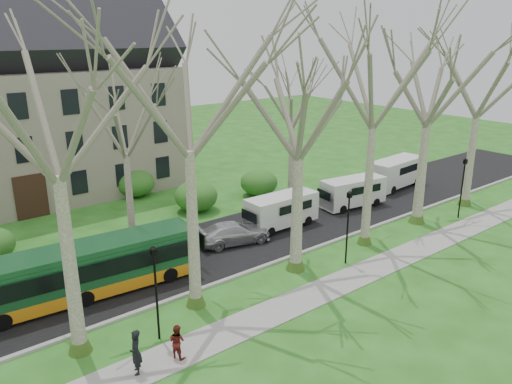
# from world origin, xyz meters

# --- Properties ---
(ground) EXTENTS (120.00, 120.00, 0.00)m
(ground) POSITION_xyz_m (0.00, 0.00, 0.00)
(ground) COLOR #285B1A
(ground) RESTS_ON ground
(sidewalk) EXTENTS (70.00, 2.00, 0.06)m
(sidewalk) POSITION_xyz_m (0.00, -2.50, 0.03)
(sidewalk) COLOR gray
(sidewalk) RESTS_ON ground
(road) EXTENTS (80.00, 8.00, 0.06)m
(road) POSITION_xyz_m (0.00, 5.50, 0.03)
(road) COLOR black
(road) RESTS_ON ground
(curb) EXTENTS (80.00, 0.25, 0.14)m
(curb) POSITION_xyz_m (0.00, 1.50, 0.07)
(curb) COLOR #A5A39E
(curb) RESTS_ON ground
(tree_row_verge) EXTENTS (49.00, 7.00, 14.00)m
(tree_row_verge) POSITION_xyz_m (0.00, 0.30, 7.00)
(tree_row_verge) COLOR gray
(tree_row_verge) RESTS_ON ground
(tree_row_far) EXTENTS (33.00, 7.00, 12.00)m
(tree_row_far) POSITION_xyz_m (-1.33, 11.00, 6.00)
(tree_row_far) COLOR gray
(tree_row_far) RESTS_ON ground
(lamp_row) EXTENTS (36.22, 0.22, 4.30)m
(lamp_row) POSITION_xyz_m (-0.00, -1.00, 2.57)
(lamp_row) COLOR black
(lamp_row) RESTS_ON ground
(hedges) EXTENTS (30.60, 8.60, 2.00)m
(hedges) POSITION_xyz_m (-4.67, 14.00, 1.00)
(hedges) COLOR #1A5D21
(hedges) RESTS_ON ground
(bus_follow) EXTENTS (11.24, 3.17, 2.77)m
(bus_follow) POSITION_xyz_m (-6.91, 4.56, 1.45)
(bus_follow) COLOR #154C25
(bus_follow) RESTS_ON road
(sedan) EXTENTS (5.02, 2.96, 1.36)m
(sedan) POSITION_xyz_m (2.57, 5.26, 0.74)
(sedan) COLOR #B1B1B6
(sedan) RESTS_ON road
(van_a) EXTENTS (5.17, 1.94, 2.24)m
(van_a) POSITION_xyz_m (6.72, 5.47, 1.18)
(van_a) COLOR silver
(van_a) RESTS_ON road
(van_b) EXTENTS (5.28, 2.58, 2.21)m
(van_b) POSITION_xyz_m (13.72, 5.25, 1.16)
(van_b) COLOR silver
(van_b) RESTS_ON road
(van_c) EXTENTS (5.78, 2.50, 2.46)m
(van_c) POSITION_xyz_m (20.35, 6.30, 1.29)
(van_c) COLOR silver
(van_c) RESTS_ON road
(pedestrian_a) EXTENTS (0.66, 0.79, 1.85)m
(pedestrian_a) POSITION_xyz_m (-7.79, -2.58, 0.99)
(pedestrian_a) COLOR black
(pedestrian_a) RESTS_ON sidewalk
(pedestrian_b) EXTENTS (0.78, 0.87, 1.47)m
(pedestrian_b) POSITION_xyz_m (-6.05, -2.70, 0.80)
(pedestrian_b) COLOR maroon
(pedestrian_b) RESTS_ON sidewalk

